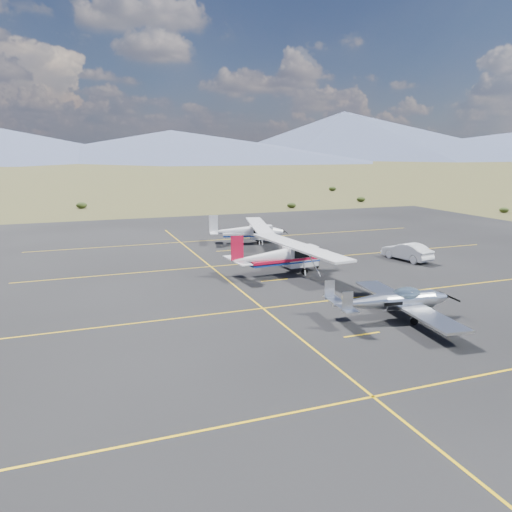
{
  "coord_description": "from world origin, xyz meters",
  "views": [
    {
      "loc": [
        -15.77,
        -23.03,
        8.74
      ],
      "look_at": [
        -4.01,
        8.43,
        1.6
      ],
      "focal_mm": 35.0,
      "sensor_mm": 36.0,
      "label": 1
    }
  ],
  "objects": [
    {
      "name": "aircraft_plain",
      "position": [
        0.02,
        21.39,
        1.2
      ],
      "size": [
        6.93,
        10.67,
        2.7
      ],
      "rotation": [
        0.0,
        0.0,
        -0.24
      ],
      "color": "white",
      "rests_on": "apron"
    },
    {
      "name": "sedan",
      "position": [
        9.5,
        9.68,
        0.72
      ],
      "size": [
        2.34,
        4.51,
        1.41
      ],
      "primitive_type": "imported",
      "rotation": [
        0.0,
        0.0,
        3.35
      ],
      "color": "white",
      "rests_on": "apron"
    },
    {
      "name": "ground",
      "position": [
        0.0,
        0.0,
        0.0
      ],
      "size": [
        1600.0,
        1600.0,
        0.0
      ],
      "primitive_type": "plane",
      "color": "#383D1C",
      "rests_on": "ground"
    },
    {
      "name": "aircraft_low_wing",
      "position": [
        -0.1,
        -1.98,
        0.96
      ],
      "size": [
        6.65,
        9.22,
        2.0
      ],
      "rotation": [
        0.0,
        0.0,
        -0.1
      ],
      "color": "silver",
      "rests_on": "apron"
    },
    {
      "name": "aircraft_cessna",
      "position": [
        -1.59,
        9.17,
        1.34
      ],
      "size": [
        7.18,
        11.93,
        3.01
      ],
      "rotation": [
        0.0,
        0.0,
        0.09
      ],
      "color": "silver",
      "rests_on": "apron"
    },
    {
      "name": "apron",
      "position": [
        0.0,
        7.0,
        0.0
      ],
      "size": [
        72.0,
        72.0,
        0.02
      ],
      "primitive_type": "cube",
      "color": "black",
      "rests_on": "ground"
    }
  ]
}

